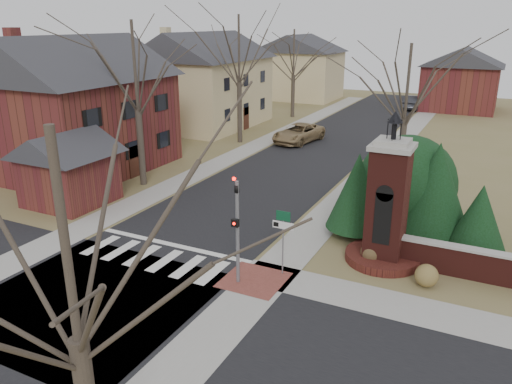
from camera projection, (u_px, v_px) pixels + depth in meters
The scene contains 30 objects.
ground at pixel (142, 266), 21.03m from camera, with size 120.00×120.00×0.00m, color olive.
main_street at pixel (318, 151), 39.69m from camera, with size 8.00×70.00×0.01m, color black.
cross_street at pixel (90, 300), 18.49m from camera, with size 120.00×8.00×0.01m, color black.
crosswalk_zone at pixel (153, 258), 21.71m from camera, with size 8.00×2.20×0.02m, color silver.
stop_bar at pixel (173, 245), 22.98m from camera, with size 8.00×0.35×0.02m, color silver.
sidewalk_right_main at pixel (383, 158), 37.51m from camera, with size 2.00×60.00×0.02m, color gray.
sidewalk_left at pixel (259, 144), 41.87m from camera, with size 2.00×60.00×0.02m, color gray.
curb_apron at pixel (254, 280), 19.87m from camera, with size 2.40×2.40×0.02m, color brown.
traffic_signal_pole at pixel (237, 222), 18.88m from camera, with size 0.28×0.41×4.50m.
sign_post at pixel (283, 230), 19.74m from camera, with size 0.90×0.07×2.75m.
brick_gate_monument at pixel (386, 214), 20.80m from camera, with size 3.20×3.20×6.47m.
brick_garden_wall at pixel (499, 269), 19.41m from camera, with size 7.50×0.50×1.30m.
house_brick_left at pixel (76, 102), 33.44m from camera, with size 9.80×11.80×9.42m.
house_stucco_left at pixel (204, 78), 48.09m from camera, with size 9.80×12.80×9.28m.
garage_left at pixel (68, 165), 27.68m from camera, with size 4.80×4.80×4.29m.
house_distant_left at pixel (299, 66), 65.39m from camera, with size 10.80×8.80×8.53m.
house_distant_right at pixel (461, 78), 57.21m from camera, with size 8.80×8.80×7.30m.
evergreen_near at pixel (357, 191), 23.21m from camera, with size 2.80×2.80×4.10m.
evergreen_mid at pixel (436, 187), 22.75m from camera, with size 3.40×3.40×4.70m.
evergreen_far at pixel (480, 216), 21.29m from camera, with size 2.40×2.40×3.30m.
evergreen_mass at pixel (407, 179), 24.55m from camera, with size 4.80×4.80×4.80m, color black.
bare_tree_0 at pixel (134, 59), 29.10m from camera, with size 8.05×8.05×11.15m.
bare_tree_1 at pixel (239, 44), 40.02m from camera, with size 8.40×8.40×11.64m.
bare_tree_2 at pixel (294, 49), 51.58m from camera, with size 7.35×7.35×10.19m.
bare_tree_3 at pixel (409, 77), 29.29m from camera, with size 7.00×7.00×9.70m.
bare_tree_4 at pixel (63, 226), 8.82m from camera, with size 6.65×6.65×9.21m.
pickup_truck at pixel (298, 133), 42.33m from camera, with size 2.55×5.54×1.54m, color #957B51.
distant_car at pixel (414, 102), 58.18m from camera, with size 1.70×4.86×1.60m, color #303137.
dry_shrub_left at pixel (372, 253), 21.18m from camera, with size 0.94×0.94×0.94m, color brown.
dry_shrub_right at pixel (427, 276), 19.31m from camera, with size 0.90×0.90×0.90m, color olive.
Camera 1 is at (12.68, -14.79, 9.79)m, focal length 35.00 mm.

